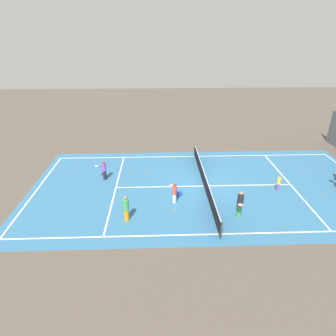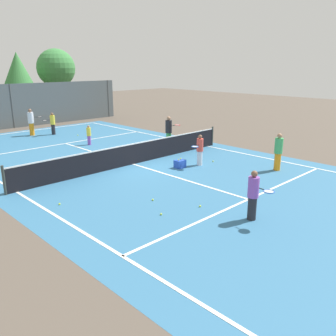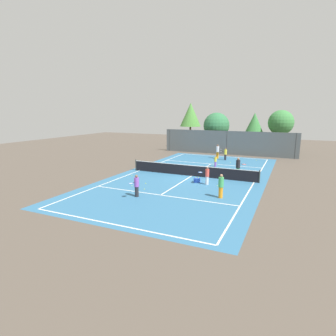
# 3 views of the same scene
# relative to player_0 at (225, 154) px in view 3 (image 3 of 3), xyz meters

# --- Properties ---
(ground_plane) EXTENTS (80.00, 80.00, 0.00)m
(ground_plane) POSITION_rel_player_0_xyz_m (-0.84, -9.55, -0.76)
(ground_plane) COLOR brown
(court_surface) EXTENTS (13.00, 25.00, 0.01)m
(court_surface) POSITION_rel_player_0_xyz_m (-0.84, -9.55, -0.76)
(court_surface) COLOR teal
(court_surface) RESTS_ON ground_plane
(tennis_net) EXTENTS (11.90, 0.10, 1.10)m
(tennis_net) POSITION_rel_player_0_xyz_m (-0.84, -9.55, -0.25)
(tennis_net) COLOR #333833
(tennis_net) RESTS_ON ground_plane
(perimeter_fence) EXTENTS (18.00, 0.12, 3.20)m
(perimeter_fence) POSITION_rel_player_0_xyz_m (-0.84, 4.45, 0.84)
(perimeter_fence) COLOR #515B60
(perimeter_fence) RESTS_ON ground_plane
(tree_0) EXTENTS (3.70, 3.70, 5.60)m
(tree_0) POSITION_rel_player_0_xyz_m (-2.99, 6.73, 2.97)
(tree_0) COLOR brown
(tree_0) RESTS_ON ground_plane
(tree_1) EXTENTS (3.24, 3.24, 7.06)m
(tree_1) POSITION_rel_player_0_xyz_m (-7.60, 8.44, 4.47)
(tree_1) COLOR brown
(tree_1) RESTS_ON ground_plane
(tree_2) EXTENTS (2.65, 2.65, 5.59)m
(tree_2) POSITION_rel_player_0_xyz_m (1.94, 9.51, 3.30)
(tree_2) COLOR brown
(tree_2) RESTS_ON ground_plane
(tree_3) EXTENTS (3.49, 3.49, 5.97)m
(tree_3) POSITION_rel_player_0_xyz_m (5.52, 9.52, 3.42)
(tree_3) COLOR brown
(tree_3) RESTS_ON ground_plane
(player_0) EXTENTS (0.89, 0.41, 1.47)m
(player_0) POSITION_rel_player_0_xyz_m (0.00, 0.00, 0.00)
(player_0) COLOR #232328
(player_0) RESTS_ON ground_plane
(player_1) EXTENTS (0.89, 0.52, 1.45)m
(player_1) POSITION_rel_player_0_xyz_m (1.27, -11.85, -0.01)
(player_1) COLOR silver
(player_1) RESTS_ON ground_plane
(player_2) EXTENTS (0.95, 0.54, 1.73)m
(player_2) POSITION_rel_player_0_xyz_m (3.02, -8.03, 0.13)
(player_2) COLOR #3FA559
(player_2) RESTS_ON ground_plane
(player_3) EXTENTS (0.44, 0.91, 1.55)m
(player_3) POSITION_rel_player_0_xyz_m (-2.20, -16.96, 0.04)
(player_3) COLOR #232328
(player_3) RESTS_ON ground_plane
(player_4) EXTENTS (0.90, 0.74, 1.75)m
(player_4) POSITION_rel_player_0_xyz_m (-1.13, 0.71, 0.14)
(player_4) COLOR orange
(player_4) RESTS_ON ground_plane
(player_5) EXTENTS (0.25, 0.25, 1.16)m
(player_5) POSITION_rel_player_0_xyz_m (-0.01, -4.45, -0.17)
(player_5) COLOR purple
(player_5) RESTS_ON ground_plane
(player_6) EXTENTS (0.36, 0.36, 1.66)m
(player_6) POSITION_rel_player_0_xyz_m (3.14, -14.79, 0.09)
(player_6) COLOR orange
(player_6) RESTS_ON ground_plane
(ball_crate) EXTENTS (0.47, 0.36, 0.43)m
(ball_crate) POSITION_rel_player_0_xyz_m (0.33, -11.50, -0.58)
(ball_crate) COLOR blue
(ball_crate) RESTS_ON ground_plane
(tennis_ball_0) EXTENTS (0.07, 0.07, 0.07)m
(tennis_ball_0) POSITION_rel_player_0_xyz_m (-5.82, -11.80, -0.73)
(tennis_ball_0) COLOR #CCE533
(tennis_ball_0) RESTS_ON ground_plane
(tennis_ball_1) EXTENTS (0.07, 0.07, 0.07)m
(tennis_ball_1) POSITION_rel_player_0_xyz_m (-2.58, -15.22, -0.73)
(tennis_ball_1) COLOR #CCE533
(tennis_ball_1) RESTS_ON ground_plane
(tennis_ball_2) EXTENTS (0.07, 0.07, 0.07)m
(tennis_ball_2) POSITION_rel_player_0_xyz_m (3.50, 1.14, -0.73)
(tennis_ball_2) COLOR #CCE533
(tennis_ball_2) RESTS_ON ground_plane
(tennis_ball_3) EXTENTS (0.07, 0.07, 0.07)m
(tennis_ball_3) POSITION_rel_player_0_xyz_m (0.95, -1.51, -0.73)
(tennis_ball_3) COLOR #CCE533
(tennis_ball_3) RESTS_ON ground_plane
(tennis_ball_4) EXTENTS (0.07, 0.07, 0.07)m
(tennis_ball_4) POSITION_rel_player_0_xyz_m (-3.32, -13.69, -0.73)
(tennis_ball_4) COLOR #CCE533
(tennis_ball_4) RESTS_ON ground_plane
(tennis_ball_5) EXTENTS (0.07, 0.07, 0.07)m
(tennis_ball_5) POSITION_rel_player_0_xyz_m (-3.95, -14.79, -0.73)
(tennis_ball_5) COLOR #CCE533
(tennis_ball_5) RESTS_ON ground_plane
(tennis_ball_6) EXTENTS (0.07, 0.07, 0.07)m
(tennis_ball_6) POSITION_rel_player_0_xyz_m (2.19, -11.93, -0.73)
(tennis_ball_6) COLOR #CCE533
(tennis_ball_6) RESTS_ON ground_plane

